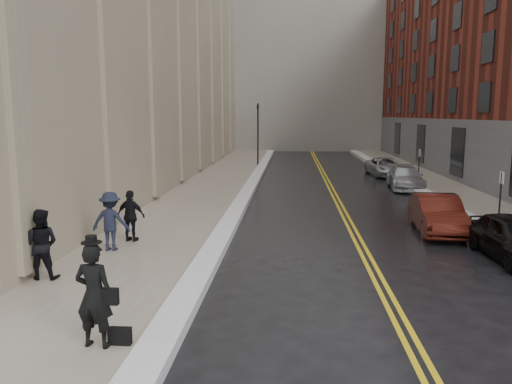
# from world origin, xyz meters

# --- Properties ---
(ground) EXTENTS (160.00, 160.00, 0.00)m
(ground) POSITION_xyz_m (0.00, 0.00, 0.00)
(ground) COLOR black
(ground) RESTS_ON ground
(sidewalk_left) EXTENTS (4.00, 64.00, 0.15)m
(sidewalk_left) POSITION_xyz_m (-4.50, 16.00, 0.07)
(sidewalk_left) COLOR gray
(sidewalk_left) RESTS_ON ground
(sidewalk_right) EXTENTS (3.00, 64.00, 0.15)m
(sidewalk_right) POSITION_xyz_m (9.00, 16.00, 0.07)
(sidewalk_right) COLOR gray
(sidewalk_right) RESTS_ON ground
(lane_stripe_a) EXTENTS (0.12, 64.00, 0.01)m
(lane_stripe_a) POSITION_xyz_m (2.38, 16.00, 0.00)
(lane_stripe_a) COLOR gold
(lane_stripe_a) RESTS_ON ground
(lane_stripe_b) EXTENTS (0.12, 64.00, 0.01)m
(lane_stripe_b) POSITION_xyz_m (2.62, 16.00, 0.00)
(lane_stripe_b) COLOR gold
(lane_stripe_b) RESTS_ON ground
(snow_ridge_left) EXTENTS (0.70, 60.80, 0.26)m
(snow_ridge_left) POSITION_xyz_m (-2.20, 16.00, 0.13)
(snow_ridge_left) COLOR white
(snow_ridge_left) RESTS_ON ground
(snow_ridge_right) EXTENTS (0.85, 60.80, 0.30)m
(snow_ridge_right) POSITION_xyz_m (7.15, 16.00, 0.15)
(snow_ridge_right) COLOR white
(snow_ridge_right) RESTS_ON ground
(traffic_signal) EXTENTS (0.18, 0.15, 5.20)m
(traffic_signal) POSITION_xyz_m (-2.60, 30.00, 3.08)
(traffic_signal) COLOR black
(traffic_signal) RESTS_ON ground
(parking_sign_near) EXTENTS (0.06, 0.35, 2.23)m
(parking_sign_near) POSITION_xyz_m (7.90, 8.00, 1.36)
(parking_sign_near) COLOR black
(parking_sign_near) RESTS_ON ground
(parking_sign_far) EXTENTS (0.06, 0.35, 2.23)m
(parking_sign_far) POSITION_xyz_m (7.90, 20.00, 1.36)
(parking_sign_far) COLOR black
(parking_sign_far) RESTS_ON ground
(car_maroon) EXTENTS (1.76, 4.31, 1.39)m
(car_maroon) POSITION_xyz_m (5.54, 7.56, 0.70)
(car_maroon) COLOR #47140C
(car_maroon) RESTS_ON ground
(car_silver_near) EXTENTS (2.13, 4.60, 1.30)m
(car_silver_near) POSITION_xyz_m (6.80, 18.58, 0.65)
(car_silver_near) COLOR #AAACB2
(car_silver_near) RESTS_ON ground
(car_silver_far) EXTENTS (2.49, 4.73, 1.27)m
(car_silver_far) POSITION_xyz_m (6.80, 24.86, 0.63)
(car_silver_far) COLOR #A8ABB0
(car_silver_far) RESTS_ON ground
(pedestrian_main) EXTENTS (0.75, 0.54, 1.93)m
(pedestrian_main) POSITION_xyz_m (-3.30, -2.53, 1.11)
(pedestrian_main) COLOR black
(pedestrian_main) RESTS_ON sidewalk_left
(pedestrian_a) EXTENTS (0.91, 0.73, 1.81)m
(pedestrian_a) POSITION_xyz_m (-6.13, 1.07, 1.05)
(pedestrian_a) COLOR black
(pedestrian_a) RESTS_ON sidewalk_left
(pedestrian_b) EXTENTS (1.19, 0.71, 1.82)m
(pedestrian_b) POSITION_xyz_m (-5.35, 3.84, 1.06)
(pedestrian_b) COLOR #1A1E2E
(pedestrian_b) RESTS_ON sidewalk_left
(pedestrian_c) EXTENTS (1.06, 0.61, 1.70)m
(pedestrian_c) POSITION_xyz_m (-5.07, 4.94, 1.00)
(pedestrian_c) COLOR black
(pedestrian_c) RESTS_ON sidewalk_left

